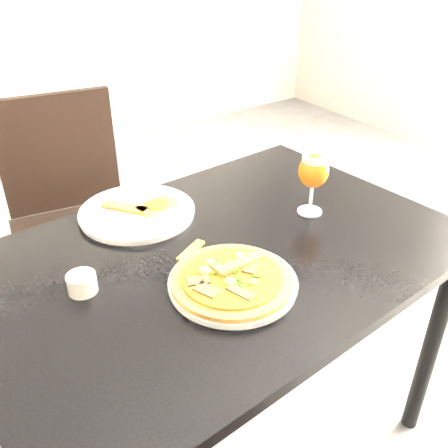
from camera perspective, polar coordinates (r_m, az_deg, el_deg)
dining_table at (r=1.29m, az=-0.43°, el=-6.34°), size 1.25×0.88×0.75m
chair_far at (r=1.90m, az=-16.79°, el=0.63°), size 0.50×0.50×0.95m
plate_main at (r=1.11m, az=1.01°, el=-6.78°), size 0.29×0.29×0.02m
pizza at (r=1.10m, az=0.93°, el=-6.24°), size 0.27×0.27×0.03m
plate_second at (r=1.40m, az=-9.89°, el=1.32°), size 0.40×0.40×0.02m
crust_scraps at (r=1.39m, az=-8.89°, el=2.00°), size 0.18×0.15×0.02m
loose_crust at (r=1.23m, az=-3.81°, el=-3.07°), size 0.10×0.06×0.01m
sauce_cup at (r=1.13m, az=-15.93°, el=-6.45°), size 0.06×0.06×0.04m
beer_glass at (r=1.36m, az=10.20°, el=5.94°), size 0.08×0.08×0.17m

